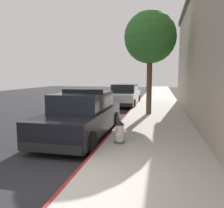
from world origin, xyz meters
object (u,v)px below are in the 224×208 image
parked_car_silver_ahead (125,95)px  fire_hydrant (120,132)px  street_tree (150,38)px  police_cruiser (82,116)px

parked_car_silver_ahead → fire_hydrant: bearing=-81.9°
fire_hydrant → street_tree: bearing=83.9°
fire_hydrant → street_tree: (0.58, 5.44, 3.62)m
parked_car_silver_ahead → street_tree: street_tree is taller
police_cruiser → street_tree: bearing=64.5°
fire_hydrant → police_cruiser: bearing=147.5°
street_tree → parked_car_silver_ahead: bearing=114.7°
police_cruiser → fire_hydrant: police_cruiser is taller
police_cruiser → street_tree: (2.13, 4.45, 3.36)m
parked_car_silver_ahead → fire_hydrant: (1.39, -9.72, -0.26)m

